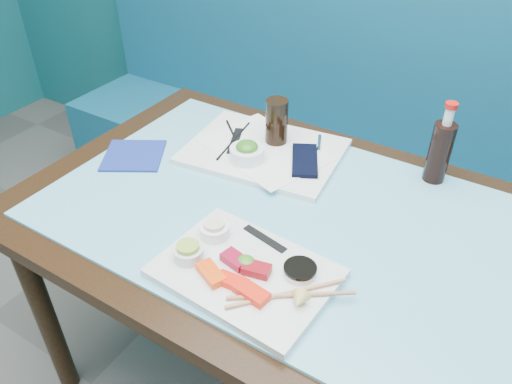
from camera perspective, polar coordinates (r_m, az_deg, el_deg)
The scene contains 34 objects.
booth_bench at distance 2.12m, azimuth 14.46°, elevation 1.73°, with size 3.00×0.56×1.17m.
dining_table at distance 1.31m, azimuth 3.71°, elevation -5.53°, with size 1.40×0.90×0.75m.
glass_top at distance 1.26m, azimuth 3.86°, elevation -2.58°, with size 1.22×0.76×0.01m, color #67B4CE.
sashimi_plate at distance 1.09m, azimuth -1.22°, elevation -9.20°, with size 0.37×0.26×0.02m, color silver.
salmon_left at distance 1.06m, azimuth -5.16°, elevation -9.26°, with size 0.07×0.04×0.02m, color #FF470A.
salmon_mid at distance 1.05m, azimuth -2.74°, elevation -10.19°, with size 0.07×0.03×0.02m, color #FF1B0A.
salmon_right at distance 1.02m, azimuth -0.54°, elevation -11.42°, with size 0.07×0.04×0.02m, color red.
tuna_left at distance 1.09m, azimuth -2.42°, elevation -7.74°, with size 0.06×0.04×0.02m, color maroon.
tuna_right at distance 1.07m, azimuth 0.06°, elevation -8.84°, with size 0.06×0.04×0.02m, color maroon.
seaweed_garnish at distance 1.08m, azimuth -1.16°, elevation -7.99°, with size 0.04×0.04×0.02m, color #3A7D1D.
ramekin_wasabi at distance 1.11m, azimuth -7.72°, elevation -6.92°, with size 0.07×0.07×0.03m, color silver.
wasabi_fill at distance 1.09m, azimuth -7.80°, elevation -6.19°, with size 0.05×0.05×0.01m, color #8DAE38.
ramekin_ginger at distance 1.15m, azimuth -4.76°, elevation -4.42°, with size 0.07×0.07×0.03m, color white.
ginger_fill at distance 1.14m, azimuth -4.81°, elevation -3.70°, with size 0.05×0.05×0.01m, color beige.
soy_dish at distance 1.07m, azimuth 5.04°, elevation -9.06°, with size 0.07×0.07×0.01m, color white.
soy_fill at distance 1.06m, azimuth 5.07°, elevation -8.66°, with size 0.07×0.07×0.01m, color black.
lemon_wedge at distance 1.00m, azimuth 4.96°, elevation -12.23°, with size 0.04×0.04×0.03m, color #E0C66A.
chopstick_sleeve at distance 1.15m, azimuth 1.01°, elevation -5.34°, with size 0.12×0.02×0.00m, color black.
wooden_chopstick_a at distance 1.03m, azimuth 3.56°, elevation -11.48°, with size 0.01×0.01×0.26m, color tan.
wooden_chopstick_b at distance 1.03m, azimuth 4.06°, elevation -11.69°, with size 0.01×0.01×0.26m, color #AB7350.
serving_tray at distance 1.47m, azimuth 0.89°, elevation 4.69°, with size 0.44×0.33×0.02m, color white.
paper_placemat at distance 1.47m, azimuth 0.89°, elevation 4.99°, with size 0.36×0.25×0.00m, color white.
seaweed_bowl at distance 1.41m, azimuth -1.03°, elevation 4.39°, with size 0.10×0.10×0.04m, color white.
seaweed_salad at distance 1.40m, azimuth -1.05°, elevation 5.20°, with size 0.06×0.06×0.03m, color #2E741A.
cola_glass at distance 1.47m, azimuth 2.37°, elevation 8.05°, with size 0.07×0.07×0.14m, color black.
navy_pouch at distance 1.41m, azimuth 5.59°, elevation 3.63°, with size 0.07×0.16×0.01m, color black.
fork at distance 1.50m, azimuth 7.24°, elevation 5.52°, with size 0.01×0.01×0.09m, color white.
black_chopstick_a at distance 1.51m, azimuth -2.54°, elevation 5.93°, with size 0.01×0.01×0.23m, color black.
black_chopstick_b at distance 1.50m, azimuth -2.29°, elevation 5.86°, with size 0.01×0.01×0.26m, color black.
tray_sleeve at distance 1.51m, azimuth -2.41°, elevation 5.85°, with size 0.03×0.15×0.00m, color black.
cola_bottle_body at distance 1.41m, azimuth 20.23°, elevation 4.24°, with size 0.06×0.06×0.17m, color black.
cola_bottle_neck at distance 1.36m, azimuth 21.18°, elevation 8.07°, with size 0.02×0.02×0.05m, color silver.
cola_bottle_cap at distance 1.35m, azimuth 21.46°, elevation 9.20°, with size 0.03×0.03×0.01m, color red.
blue_napkin at distance 1.51m, azimuth -13.81°, elevation 4.08°, with size 0.17×0.17×0.01m, color navy.
Camera 1 is at (0.44, 0.58, 1.55)m, focal length 35.00 mm.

